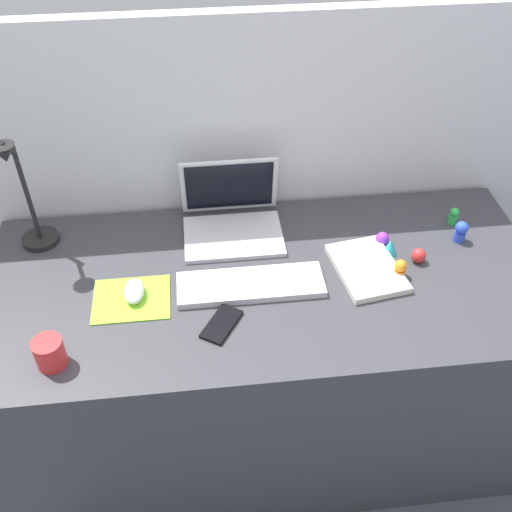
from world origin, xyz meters
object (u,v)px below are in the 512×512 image
mouse (134,291)px  keyboard (251,285)px  toy_figurine_cyan (390,247)px  toy_figurine_orange (400,268)px  laptop (232,214)px  toy_figurine_red (419,256)px  notebook_pad (367,269)px  toy_figurine_blue (461,231)px  cell_phone (222,324)px  coffee_mug (50,353)px  toy_figurine_purple (382,239)px  toy_figurine_green (454,216)px  desk_lamp (25,199)px

mouse → keyboard: bearing=-0.0°
keyboard → toy_figurine_cyan: size_ratio=8.11×
toy_figurine_orange → toy_figurine_cyan: bearing=90.0°
laptop → keyboard: laptop is taller
toy_figurine_red → notebook_pad: bearing=-170.2°
toy_figurine_blue → mouse: bearing=-172.3°
cell_phone → toy_figurine_blue: toy_figurine_blue is taller
laptop → mouse: bearing=-136.8°
mouse → toy_figurine_red: (0.82, 0.05, 0.00)m
toy_figurine_cyan → toy_figurine_orange: 0.10m
keyboard → coffee_mug: (-0.51, -0.21, 0.03)m
toy_figurine_purple → toy_figurine_red: bearing=-45.9°
mouse → toy_figurine_purple: 0.75m
cell_phone → toy_figurine_purple: toy_figurine_purple is taller
toy_figurine_purple → laptop: bearing=163.1°
coffee_mug → toy_figurine_blue: 1.22m
toy_figurine_cyan → toy_figurine_red: toy_figurine_cyan is taller
notebook_pad → toy_figurine_cyan: size_ratio=4.74×
coffee_mug → toy_figurine_purple: coffee_mug is taller
toy_figurine_blue → toy_figurine_green: (0.01, 0.08, -0.01)m
keyboard → cell_phone: bearing=-124.5°
toy_figurine_red → toy_figurine_purple: (-0.08, 0.09, -0.00)m
toy_figurine_blue → laptop: bearing=168.2°
cell_phone → toy_figurine_orange: (0.52, 0.13, 0.02)m
toy_figurine_blue → keyboard: bearing=-168.7°
desk_lamp → toy_figurine_red: size_ratio=8.52×
laptop → desk_lamp: desk_lamp is taller
toy_figurine_purple → toy_figurine_orange: bearing=-85.3°
keyboard → toy_figurine_cyan: toy_figurine_cyan is taller
cell_phone → toy_figurine_purple: 0.57m
keyboard → cell_phone: keyboard is taller
coffee_mug → toy_figurine_cyan: (0.94, 0.31, -0.01)m
keyboard → toy_figurine_orange: size_ratio=7.18×
laptop → cell_phone: bearing=-98.7°
laptop → cell_phone: (-0.06, -0.41, -0.05)m
toy_figurine_blue → toy_figurine_green: toy_figurine_blue is taller
cell_phone → toy_figurine_blue: 0.79m
toy_figurine_cyan → notebook_pad: bearing=-140.2°
cell_phone → notebook_pad: 0.46m
notebook_pad → mouse: bearing=173.1°
cell_phone → desk_lamp: size_ratio=0.33×
toy_figurine_cyan → toy_figurine_orange: toy_figurine_orange is taller
toy_figurine_orange → toy_figurine_green: 0.32m
coffee_mug → toy_figurine_red: (1.01, 0.26, -0.02)m
keyboard → notebook_pad: size_ratio=1.71×
mouse → toy_figurine_green: size_ratio=1.67×
notebook_pad → keyboard: bearing=175.1°
keyboard → toy_figurine_blue: size_ratio=5.94×
coffee_mug → toy_figurine_purple: size_ratio=1.79×
laptop → toy_figurine_green: laptop is taller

